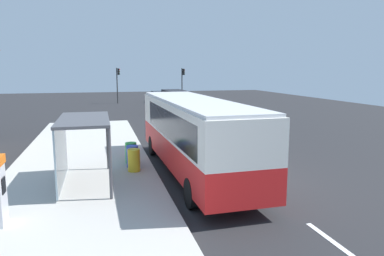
% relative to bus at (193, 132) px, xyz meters
% --- Properties ---
extents(ground_plane, '(56.00, 92.00, 0.04)m').
position_rel_bus_xyz_m(ground_plane, '(1.71, 13.13, -1.86)').
color(ground_plane, '#262628').
extents(sidewalk_platform, '(6.20, 30.00, 0.18)m').
position_rel_bus_xyz_m(sidewalk_platform, '(-4.69, 1.13, -1.75)').
color(sidewalk_platform, beige).
rests_on(sidewalk_platform, ground).
extents(lane_stripe_seg_0, '(0.16, 2.20, 0.01)m').
position_rel_bus_xyz_m(lane_stripe_seg_0, '(1.96, -6.87, -1.84)').
color(lane_stripe_seg_0, silver).
rests_on(lane_stripe_seg_0, ground).
extents(lane_stripe_seg_1, '(0.16, 2.20, 0.01)m').
position_rel_bus_xyz_m(lane_stripe_seg_1, '(1.96, -1.87, -1.84)').
color(lane_stripe_seg_1, silver).
rests_on(lane_stripe_seg_1, ground).
extents(lane_stripe_seg_2, '(0.16, 2.20, 0.01)m').
position_rel_bus_xyz_m(lane_stripe_seg_2, '(1.96, 3.13, -1.84)').
color(lane_stripe_seg_2, silver).
rests_on(lane_stripe_seg_2, ground).
extents(lane_stripe_seg_3, '(0.16, 2.20, 0.01)m').
position_rel_bus_xyz_m(lane_stripe_seg_3, '(1.96, 8.13, -1.84)').
color(lane_stripe_seg_3, silver).
rests_on(lane_stripe_seg_3, ground).
extents(lane_stripe_seg_4, '(0.16, 2.20, 0.01)m').
position_rel_bus_xyz_m(lane_stripe_seg_4, '(1.96, 13.13, -1.84)').
color(lane_stripe_seg_4, silver).
rests_on(lane_stripe_seg_4, ground).
extents(lane_stripe_seg_5, '(0.16, 2.20, 0.01)m').
position_rel_bus_xyz_m(lane_stripe_seg_5, '(1.96, 18.13, -1.84)').
color(lane_stripe_seg_5, silver).
rests_on(lane_stripe_seg_5, ground).
extents(lane_stripe_seg_6, '(0.16, 2.20, 0.01)m').
position_rel_bus_xyz_m(lane_stripe_seg_6, '(1.96, 23.13, -1.84)').
color(lane_stripe_seg_6, silver).
rests_on(lane_stripe_seg_6, ground).
extents(lane_stripe_seg_7, '(0.16, 2.20, 0.01)m').
position_rel_bus_xyz_m(lane_stripe_seg_7, '(1.96, 28.13, -1.84)').
color(lane_stripe_seg_7, silver).
rests_on(lane_stripe_seg_7, ground).
extents(bus, '(2.73, 11.06, 3.21)m').
position_rel_bus_xyz_m(bus, '(0.00, 0.00, 0.00)').
color(bus, red).
rests_on(bus, ground).
extents(white_van, '(2.20, 5.27, 2.30)m').
position_rel_bus_xyz_m(white_van, '(3.91, 22.21, -0.50)').
color(white_van, black).
rests_on(white_van, ground).
extents(sedan_near, '(2.05, 4.50, 1.52)m').
position_rel_bus_xyz_m(sedan_near, '(4.01, 34.08, -1.05)').
color(sedan_near, black).
rests_on(sedan_near, ground).
extents(recycling_bin_yellow, '(0.52, 0.52, 0.95)m').
position_rel_bus_xyz_m(recycling_bin_yellow, '(-2.49, 0.43, -1.19)').
color(recycling_bin_yellow, yellow).
rests_on(recycling_bin_yellow, sidewalk_platform).
extents(recycling_bin_blue, '(0.52, 0.52, 0.95)m').
position_rel_bus_xyz_m(recycling_bin_blue, '(-2.49, 1.13, -1.19)').
color(recycling_bin_blue, blue).
rests_on(recycling_bin_blue, sidewalk_platform).
extents(recycling_bin_green, '(0.52, 0.52, 0.95)m').
position_rel_bus_xyz_m(recycling_bin_green, '(-2.49, 1.83, -1.19)').
color(recycling_bin_green, green).
rests_on(recycling_bin_green, sidewalk_platform).
extents(traffic_light_near_side, '(0.49, 0.28, 4.63)m').
position_rel_bus_xyz_m(traffic_light_near_side, '(7.22, 33.28, 1.25)').
color(traffic_light_near_side, '#2D2D2D').
rests_on(traffic_light_near_side, ground).
extents(traffic_light_far_side, '(0.49, 0.28, 4.67)m').
position_rel_bus_xyz_m(traffic_light_far_side, '(-1.38, 34.08, 1.28)').
color(traffic_light_far_side, '#2D2D2D').
rests_on(traffic_light_far_side, ground).
extents(bus_shelter, '(1.80, 4.00, 2.50)m').
position_rel_bus_xyz_m(bus_shelter, '(-4.70, -0.84, 0.25)').
color(bus_shelter, '#4C4C51').
rests_on(bus_shelter, sidewalk_platform).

